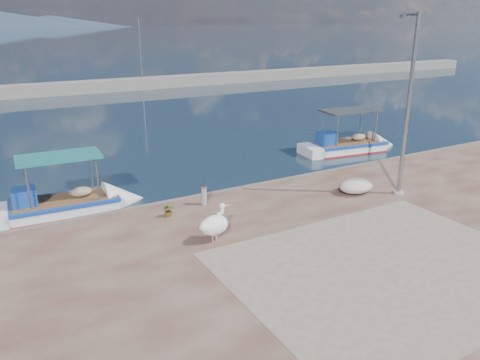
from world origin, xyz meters
name	(u,v)px	position (x,y,z in m)	size (l,w,h in m)	color
ground	(296,249)	(0.00, 0.00, 0.00)	(1400.00, 1400.00, 0.00)	#162635
quay	(455,347)	(0.00, -6.00, 0.25)	(44.00, 22.00, 0.50)	#49261F
quay_patch	(388,268)	(1.00, -3.00, 0.50)	(9.00, 7.00, 0.01)	gray
breakwater	(68,88)	(0.00, 40.00, 0.60)	(120.00, 2.20, 7.50)	gray
boat_left	(64,207)	(-6.13, 7.11, 0.21)	(5.69, 2.12, 2.70)	white
boat_right	(347,148)	(9.82, 8.57, 0.22)	(6.06, 2.65, 2.82)	white
pelican	(215,224)	(-2.52, 0.97, 1.07)	(1.28, 0.75, 1.22)	tan
lamp_post	(407,113)	(5.95, 1.20, 3.80)	(0.44, 0.96, 7.00)	gray
bollard_near	(204,194)	(-1.48, 3.97, 0.92)	(0.25, 0.25, 0.77)	gray
potted_plant	(168,210)	(-3.08, 3.58, 0.74)	(0.43, 0.38, 0.48)	#33722D
net_pile_d	(356,186)	(4.50, 2.12, 0.78)	(1.51, 1.13, 0.57)	beige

